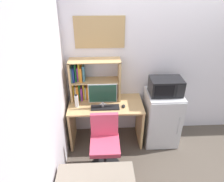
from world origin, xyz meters
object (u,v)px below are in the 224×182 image
(mini_fridge, at_px, (161,118))
(desk_chair, at_px, (105,147))
(wall_corkboard, at_px, (100,32))
(water_bottle, at_px, (77,101))
(keyboard, at_px, (105,107))
(hutch_bookshelf, at_px, (87,80))
(monitor, at_px, (103,95))
(microwave, at_px, (166,86))
(computer_mouse, at_px, (123,106))

(mini_fridge, bearing_deg, desk_chair, -150.14)
(wall_corkboard, bearing_deg, water_bottle, -137.40)
(water_bottle, bearing_deg, keyboard, -8.01)
(mini_fridge, relative_size, wall_corkboard, 1.25)
(water_bottle, bearing_deg, wall_corkboard, 42.60)
(hutch_bookshelf, distance_m, monitor, 0.39)
(microwave, bearing_deg, keyboard, -174.11)
(hutch_bookshelf, relative_size, wall_corkboard, 1.07)
(computer_mouse, relative_size, desk_chair, 0.09)
(desk_chair, bearing_deg, hutch_bookshelf, 108.73)
(computer_mouse, xyz_separation_m, wall_corkboard, (-0.35, 0.41, 1.05))
(keyboard, relative_size, wall_corkboard, 0.59)
(keyboard, bearing_deg, monitor, 148.19)
(computer_mouse, xyz_separation_m, desk_chair, (-0.31, -0.47, -0.38))
(hutch_bookshelf, relative_size, mini_fridge, 0.85)
(hutch_bookshelf, height_order, wall_corkboard, wall_corkboard)
(microwave, bearing_deg, water_bottle, -178.53)
(water_bottle, relative_size, desk_chair, 0.25)
(mini_fridge, bearing_deg, microwave, 89.62)
(keyboard, bearing_deg, desk_chair, -92.34)
(computer_mouse, relative_size, microwave, 0.16)
(keyboard, distance_m, computer_mouse, 0.29)
(monitor, xyz_separation_m, water_bottle, (-0.41, 0.04, -0.12))
(monitor, xyz_separation_m, wall_corkboard, (-0.02, 0.40, 0.85))
(computer_mouse, height_order, mini_fridge, mini_fridge)
(computer_mouse, distance_m, wall_corkboard, 1.18)
(microwave, bearing_deg, hutch_bookshelf, 170.40)
(hutch_bookshelf, xyz_separation_m, keyboard, (0.28, -0.31, -0.33))
(monitor, relative_size, desk_chair, 0.49)
(microwave, xyz_separation_m, desk_chair, (-0.97, -0.56, -0.67))
(wall_corkboard, bearing_deg, hutch_bookshelf, -153.31)
(keyboard, bearing_deg, water_bottle, 171.99)
(keyboard, relative_size, mini_fridge, 0.47)
(keyboard, distance_m, microwave, 1.00)
(computer_mouse, bearing_deg, wall_corkboard, 130.45)
(hutch_bookshelf, xyz_separation_m, desk_chair, (0.26, -0.77, -0.71))
(mini_fridge, height_order, microwave, microwave)
(hutch_bookshelf, distance_m, water_bottle, 0.38)
(microwave, distance_m, wall_corkboard, 1.31)
(mini_fridge, bearing_deg, keyboard, -174.28)
(desk_chair, bearing_deg, mini_fridge, 29.86)
(mini_fridge, bearing_deg, hutch_bookshelf, 170.27)
(hutch_bookshelf, height_order, mini_fridge, hutch_bookshelf)
(keyboard, distance_m, desk_chair, 0.60)
(wall_corkboard, bearing_deg, computer_mouse, -49.55)
(microwave, bearing_deg, mini_fridge, -90.38)
(hutch_bookshelf, bearing_deg, desk_chair, -71.27)
(computer_mouse, height_order, water_bottle, water_bottle)
(water_bottle, bearing_deg, mini_fridge, 1.34)
(computer_mouse, bearing_deg, monitor, 177.97)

